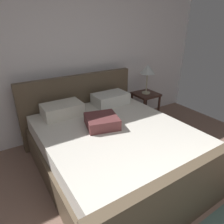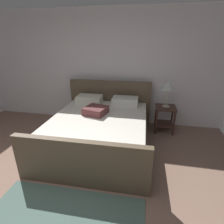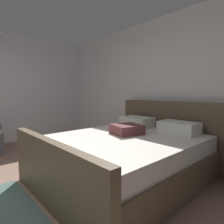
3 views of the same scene
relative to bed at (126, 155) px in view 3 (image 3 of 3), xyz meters
The scene contains 2 objects.
wall_back 1.67m from the bed, 105.16° to the left, with size 6.08×0.12×2.67m, color white.
bed is the anchor object (origin of this frame).
Camera 3 is at (2.22, -0.03, 1.23)m, focal length 30.39 mm.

